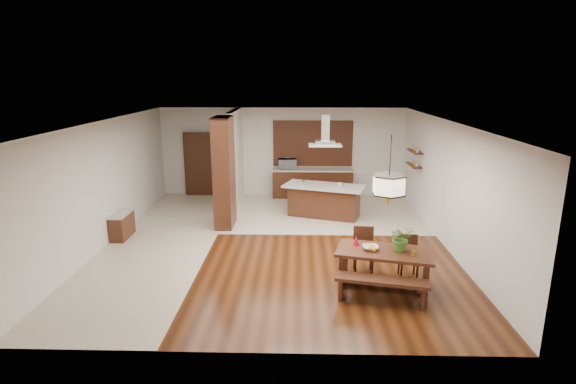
{
  "coord_description": "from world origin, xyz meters",
  "views": [
    {
      "loc": [
        0.56,
        -10.2,
        3.89
      ],
      "look_at": [
        0.3,
        0.0,
        1.25
      ],
      "focal_mm": 28.0,
      "sensor_mm": 36.0,
      "label": 1
    }
  ],
  "objects_px": {
    "dining_bench": "(381,291)",
    "pendant_lantern": "(390,171)",
    "dining_chair_left": "(364,251)",
    "foliage_plant": "(401,238)",
    "kitchen_island": "(324,200)",
    "fruit_bowl": "(370,248)",
    "island_cup": "(340,185)",
    "microwave": "(287,164)",
    "hallway_console": "(122,226)",
    "range_hood": "(325,130)",
    "dining_table": "(384,260)",
    "dining_chair_right": "(409,257)"
  },
  "relations": [
    {
      "from": "dining_chair_right",
      "to": "kitchen_island",
      "type": "relative_size",
      "value": 0.35
    },
    {
      "from": "dining_chair_right",
      "to": "range_hood",
      "type": "relative_size",
      "value": 0.94
    },
    {
      "from": "hallway_console",
      "to": "dining_bench",
      "type": "height_order",
      "value": "hallway_console"
    },
    {
      "from": "dining_bench",
      "to": "pendant_lantern",
      "type": "xyz_separation_m",
      "value": [
        0.15,
        0.62,
        2.02
      ]
    },
    {
      "from": "pendant_lantern",
      "to": "fruit_bowl",
      "type": "height_order",
      "value": "pendant_lantern"
    },
    {
      "from": "fruit_bowl",
      "to": "kitchen_island",
      "type": "relative_size",
      "value": 0.12
    },
    {
      "from": "pendant_lantern",
      "to": "dining_chair_left",
      "type": "bearing_deg",
      "value": 115.48
    },
    {
      "from": "foliage_plant",
      "to": "kitchen_island",
      "type": "xyz_separation_m",
      "value": [
        -1.2,
        4.38,
        -0.51
      ]
    },
    {
      "from": "pendant_lantern",
      "to": "hallway_console",
      "type": "bearing_deg",
      "value": 157.13
    },
    {
      "from": "foliage_plant",
      "to": "range_hood",
      "type": "distance_m",
      "value": 4.78
    },
    {
      "from": "hallway_console",
      "to": "dining_table",
      "type": "xyz_separation_m",
      "value": [
        5.98,
        -2.52,
        0.23
      ]
    },
    {
      "from": "dining_bench",
      "to": "range_hood",
      "type": "height_order",
      "value": "range_hood"
    },
    {
      "from": "dining_bench",
      "to": "pendant_lantern",
      "type": "height_order",
      "value": "pendant_lantern"
    },
    {
      "from": "foliage_plant",
      "to": "island_cup",
      "type": "relative_size",
      "value": 3.95
    },
    {
      "from": "dining_chair_left",
      "to": "microwave",
      "type": "bearing_deg",
      "value": 108.95
    },
    {
      "from": "range_hood",
      "to": "microwave",
      "type": "relative_size",
      "value": 1.54
    },
    {
      "from": "dining_chair_right",
      "to": "dining_table",
      "type": "bearing_deg",
      "value": -140.45
    },
    {
      "from": "dining_table",
      "to": "microwave",
      "type": "distance_m",
      "value": 6.88
    },
    {
      "from": "dining_bench",
      "to": "microwave",
      "type": "height_order",
      "value": "microwave"
    },
    {
      "from": "dining_table",
      "to": "pendant_lantern",
      "type": "height_order",
      "value": "pendant_lantern"
    },
    {
      "from": "dining_table",
      "to": "foliage_plant",
      "type": "bearing_deg",
      "value": 3.5
    },
    {
      "from": "dining_chair_left",
      "to": "island_cup",
      "type": "bearing_deg",
      "value": 95.77
    },
    {
      "from": "dining_chair_right",
      "to": "dining_bench",
      "type": "bearing_deg",
      "value": -121.72
    },
    {
      "from": "pendant_lantern",
      "to": "range_hood",
      "type": "relative_size",
      "value": 1.46
    },
    {
      "from": "foliage_plant",
      "to": "island_cup",
      "type": "bearing_deg",
      "value": 100.27
    },
    {
      "from": "kitchen_island",
      "to": "microwave",
      "type": "xyz_separation_m",
      "value": [
        -1.1,
        2.16,
        0.64
      ]
    },
    {
      "from": "pendant_lantern",
      "to": "island_cup",
      "type": "height_order",
      "value": "pendant_lantern"
    },
    {
      "from": "fruit_bowl",
      "to": "kitchen_island",
      "type": "xyz_separation_m",
      "value": [
        -0.64,
        4.35,
        -0.3
      ]
    },
    {
      "from": "hallway_console",
      "to": "pendant_lantern",
      "type": "relative_size",
      "value": 0.67
    },
    {
      "from": "foliage_plant",
      "to": "kitchen_island",
      "type": "bearing_deg",
      "value": 105.28
    },
    {
      "from": "dining_table",
      "to": "dining_chair_left",
      "type": "bearing_deg",
      "value": 115.48
    },
    {
      "from": "hallway_console",
      "to": "dining_chair_left",
      "type": "bearing_deg",
      "value": -18.43
    },
    {
      "from": "dining_table",
      "to": "pendant_lantern",
      "type": "xyz_separation_m",
      "value": [
        0.0,
        0.0,
        1.7
      ]
    },
    {
      "from": "hallway_console",
      "to": "range_hood",
      "type": "xyz_separation_m",
      "value": [
        5.07,
        1.88,
        2.15
      ]
    },
    {
      "from": "island_cup",
      "to": "microwave",
      "type": "relative_size",
      "value": 0.21
    },
    {
      "from": "fruit_bowl",
      "to": "dining_chair_left",
      "type": "bearing_deg",
      "value": 93.16
    },
    {
      "from": "hallway_console",
      "to": "pendant_lantern",
      "type": "xyz_separation_m",
      "value": [
        5.98,
        -2.52,
        1.93
      ]
    },
    {
      "from": "dining_chair_right",
      "to": "island_cup",
      "type": "xyz_separation_m",
      "value": [
        -1.04,
        3.85,
        0.55
      ]
    },
    {
      "from": "dining_chair_right",
      "to": "pendant_lantern",
      "type": "xyz_separation_m",
      "value": [
        -0.56,
        -0.42,
        1.82
      ]
    },
    {
      "from": "dining_bench",
      "to": "pendant_lantern",
      "type": "relative_size",
      "value": 1.24
    },
    {
      "from": "island_cup",
      "to": "dining_bench",
      "type": "bearing_deg",
      "value": -86.14
    },
    {
      "from": "foliage_plant",
      "to": "range_hood",
      "type": "xyz_separation_m",
      "value": [
        -1.2,
        4.38,
        1.49
      ]
    },
    {
      "from": "range_hood",
      "to": "microwave",
      "type": "bearing_deg",
      "value": 117.0
    },
    {
      "from": "kitchen_island",
      "to": "range_hood",
      "type": "height_order",
      "value": "range_hood"
    },
    {
      "from": "kitchen_island",
      "to": "island_cup",
      "type": "bearing_deg",
      "value": 1.56
    },
    {
      "from": "dining_table",
      "to": "dining_chair_right",
      "type": "height_order",
      "value": "dining_chair_right"
    },
    {
      "from": "dining_table",
      "to": "fruit_bowl",
      "type": "distance_m",
      "value": 0.36
    },
    {
      "from": "dining_table",
      "to": "foliage_plant",
      "type": "distance_m",
      "value": 0.52
    },
    {
      "from": "dining_chair_right",
      "to": "microwave",
      "type": "height_order",
      "value": "microwave"
    },
    {
      "from": "dining_bench",
      "to": "hallway_console",
      "type": "bearing_deg",
      "value": 151.68
    }
  ]
}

